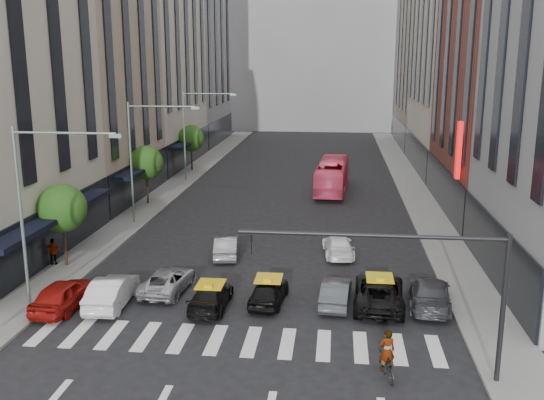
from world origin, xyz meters
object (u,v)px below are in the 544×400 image
(streetlamp_far, at_px, (193,124))
(car_white_front, at_px, (112,291))
(motorcycle, at_px, (386,365))
(taxi_center, at_px, (269,291))
(bus, at_px, (332,176))
(streetlamp_mid, at_px, (143,147))
(streetlamp_near, at_px, (38,194))
(taxi_left, at_px, (211,296))
(pedestrian_far, at_px, (53,252))
(car_red, at_px, (64,294))

(streetlamp_far, xyz_separation_m, car_white_front, (3.07, -31.24, -5.15))
(motorcycle, bearing_deg, taxi_center, -64.70)
(bus, bearing_deg, streetlamp_mid, 46.89)
(car_white_front, relative_size, bus, 0.43)
(streetlamp_near, relative_size, car_white_front, 1.96)
(streetlamp_mid, distance_m, taxi_left, 17.89)
(taxi_left, height_order, taxi_center, taxi_center)
(streetlamp_mid, xyz_separation_m, taxi_center, (10.93, -14.17, -5.24))
(car_white_front, xyz_separation_m, pedestrian_far, (-5.60, 5.24, 0.20))
(streetlamp_far, bearing_deg, streetlamp_mid, -90.00)
(taxi_center, relative_size, motorcycle, 2.11)
(streetlamp_mid, relative_size, car_white_front, 1.96)
(streetlamp_near, distance_m, taxi_center, 12.26)
(car_white_front, height_order, bus, bus)
(car_white_front, relative_size, taxi_left, 1.07)
(taxi_left, relative_size, motorcycle, 2.31)
(car_red, bearing_deg, streetlamp_mid, -82.78)
(car_white_front, bearing_deg, streetlamp_near, 11.38)
(car_red, bearing_deg, streetlamp_far, -84.30)
(streetlamp_near, bearing_deg, streetlamp_mid, 90.00)
(streetlamp_mid, bearing_deg, streetlamp_near, -90.00)
(car_white_front, bearing_deg, pedestrian_far, -45.67)
(taxi_left, xyz_separation_m, bus, (5.73, 28.18, 0.88))
(pedestrian_far, bearing_deg, taxi_left, 147.43)
(car_white_front, xyz_separation_m, taxi_center, (7.86, 1.07, -0.09))
(streetlamp_near, height_order, car_white_front, streetlamp_near)
(car_red, bearing_deg, taxi_center, -166.07)
(streetlamp_mid, height_order, taxi_center, streetlamp_mid)
(streetlamp_far, xyz_separation_m, taxi_left, (8.11, -31.05, -5.28))
(streetlamp_near, xyz_separation_m, streetlamp_mid, (0.00, 16.00, 0.00))
(streetlamp_near, height_order, motorcycle, streetlamp_near)
(taxi_center, xyz_separation_m, bus, (2.91, 27.31, 0.83))
(taxi_left, height_order, motorcycle, taxi_left)
(taxi_center, bearing_deg, car_red, 15.24)
(pedestrian_far, bearing_deg, streetlamp_near, 105.67)
(car_red, relative_size, taxi_left, 1.05)
(streetlamp_mid, xyz_separation_m, bus, (13.83, 13.14, -4.40))
(car_red, distance_m, bus, 31.82)
(taxi_center, distance_m, motorcycle, 8.67)
(car_red, xyz_separation_m, motorcycle, (15.50, -5.03, -0.28))
(streetlamp_near, distance_m, bus, 32.55)
(taxi_left, bearing_deg, pedestrian_far, -24.98)
(bus, bearing_deg, streetlamp_far, -8.32)
(car_red, height_order, car_white_front, car_red)
(motorcycle, bearing_deg, taxi_left, -48.95)
(streetlamp_near, relative_size, car_red, 2.00)
(streetlamp_far, height_order, motorcycle, streetlamp_far)
(car_red, xyz_separation_m, taxi_center, (10.09, 1.73, -0.10))
(streetlamp_near, relative_size, pedestrian_far, 5.55)
(taxi_left, distance_m, pedestrian_far, 11.78)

